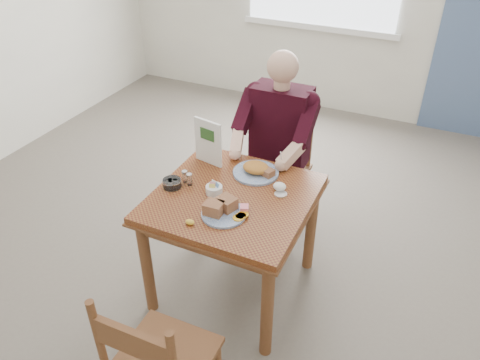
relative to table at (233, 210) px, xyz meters
The scene contains 13 objects.
floor 0.64m from the table, ahead, with size 6.00×6.00×0.00m, color #655B52.
lemon_wedge 0.38m from the table, 105.18° to the right, with size 0.05×0.04×0.03m, color gold.
napkin 0.31m from the table, 35.32° to the left, with size 0.08×0.06×0.05m, color white.
metal_dish 0.30m from the table, 25.57° to the left, with size 0.08×0.08×0.01m, color silver.
table is the anchor object (origin of this frame).
chair_far 0.81m from the table, 90.00° to the left, with size 0.42×0.42×0.95m.
diner 0.73m from the table, 90.00° to the left, with size 0.53×0.56×1.39m.
near_plate 0.23m from the table, 81.41° to the right, with size 0.28×0.27×0.08m.
far_plate 0.30m from the table, 82.02° to the left, with size 0.37×0.37×0.08m.
caddy 0.18m from the table, 163.77° to the right, with size 0.12×0.12×0.07m.
shakers 0.34m from the table, behind, with size 0.09×0.06×0.08m.
creamer 0.40m from the table, 168.00° to the right, with size 0.11×0.11×0.05m.
menu 0.48m from the table, 138.76° to the left, with size 0.21×0.06×0.30m.
Camera 1 is at (0.98, -2.01, 2.35)m, focal length 35.00 mm.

